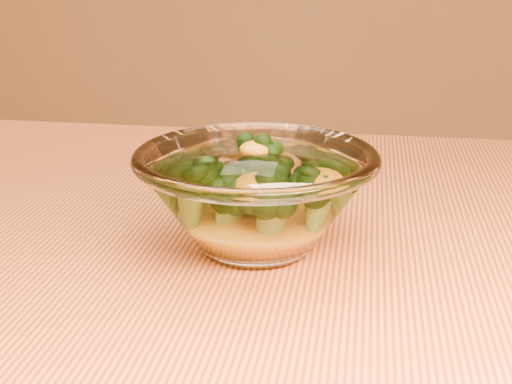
% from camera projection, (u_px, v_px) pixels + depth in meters
% --- Properties ---
extents(table, '(1.20, 0.80, 0.75)m').
position_uv_depth(table, '(314.00, 381.00, 0.57)').
color(table, '#DD7E42').
rests_on(table, ground).
extents(glass_bowl, '(0.19, 0.19, 0.08)m').
position_uv_depth(glass_bowl, '(256.00, 197.00, 0.55)').
color(glass_bowl, white).
rests_on(glass_bowl, table).
extents(cheese_sauce, '(0.10, 0.10, 0.03)m').
position_uv_depth(cheese_sauce, '(256.00, 218.00, 0.56)').
color(cheese_sauce, orange).
rests_on(cheese_sauce, glass_bowl).
extents(broccoli_heap, '(0.12, 0.12, 0.06)m').
position_uv_depth(broccoli_heap, '(254.00, 182.00, 0.56)').
color(broccoli_heap, black).
rests_on(broccoli_heap, cheese_sauce).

